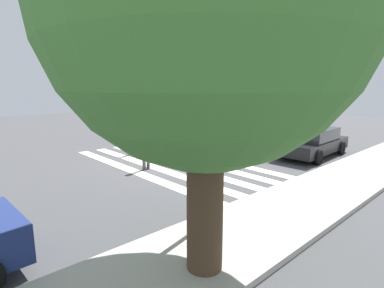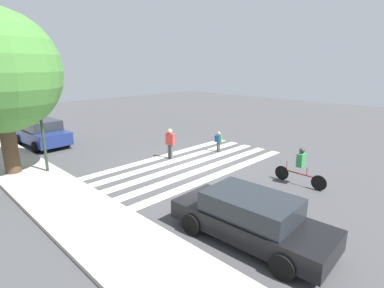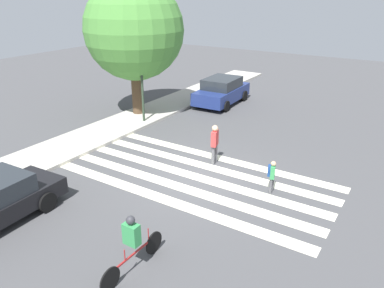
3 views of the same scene
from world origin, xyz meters
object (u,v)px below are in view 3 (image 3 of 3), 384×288
(pedestrian_adult_tall_backpack, at_px, (272,174))
(car_parked_silver_sedan, at_px, (222,91))
(traffic_light, at_px, (143,57))
(street_tree, at_px, (134,30))
(cyclist_mid_street, at_px, (132,242))
(pedestrian_child_with_backpack, at_px, (215,142))

(pedestrian_adult_tall_backpack, bearing_deg, car_parked_silver_sedan, -159.12)
(pedestrian_adult_tall_backpack, bearing_deg, traffic_light, -128.21)
(traffic_light, relative_size, street_tree, 0.69)
(cyclist_mid_street, bearing_deg, pedestrian_adult_tall_backpack, -13.59)
(pedestrian_child_with_backpack, relative_size, cyclist_mid_street, 0.72)
(street_tree, distance_m, car_parked_silver_sedan, 6.41)
(pedestrian_child_with_backpack, distance_m, car_parked_silver_sedan, 8.45)
(pedestrian_child_with_backpack, xyz_separation_m, pedestrian_adult_tall_backpack, (-0.97, -2.77, -0.22))
(pedestrian_child_with_backpack, bearing_deg, car_parked_silver_sedan, -167.97)
(traffic_light, relative_size, pedestrian_child_with_backpack, 3.03)
(pedestrian_child_with_backpack, bearing_deg, traffic_light, -127.26)
(pedestrian_adult_tall_backpack, distance_m, cyclist_mid_street, 5.69)
(car_parked_silver_sedan, bearing_deg, pedestrian_child_with_backpack, -155.87)
(traffic_light, distance_m, street_tree, 1.92)
(pedestrian_child_with_backpack, relative_size, pedestrian_adult_tall_backpack, 1.37)
(street_tree, xyz_separation_m, pedestrian_adult_tall_backpack, (-4.15, -9.36, -3.84))
(pedestrian_child_with_backpack, xyz_separation_m, car_parked_silver_sedan, (7.56, 3.76, -0.11))
(pedestrian_child_with_backpack, bearing_deg, pedestrian_adult_tall_backpack, 56.26)
(pedestrian_adult_tall_backpack, distance_m, car_parked_silver_sedan, 10.75)
(street_tree, height_order, cyclist_mid_street, street_tree)
(pedestrian_adult_tall_backpack, relative_size, car_parked_silver_sedan, 0.27)
(street_tree, bearing_deg, pedestrian_adult_tall_backpack, -113.92)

